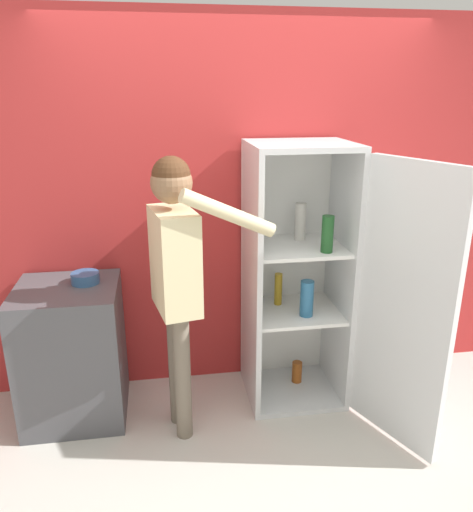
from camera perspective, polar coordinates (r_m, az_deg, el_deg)
ground_plane at (r=3.19m, az=3.51°, el=-21.95°), size 12.00×12.00×0.00m
wall_back at (r=3.47m, az=0.45°, el=5.39°), size 7.00×0.06×2.55m
refrigerator at (r=3.29m, az=9.21°, el=-2.86°), size 0.95×1.18×1.76m
person at (r=2.88m, az=-6.89°, el=-0.69°), size 0.71×0.51×1.73m
counter at (r=3.45m, az=-18.21°, el=-10.41°), size 0.63×0.60×0.90m
bowl at (r=3.29m, az=-16.90°, el=-2.40°), size 0.18×0.18×0.07m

